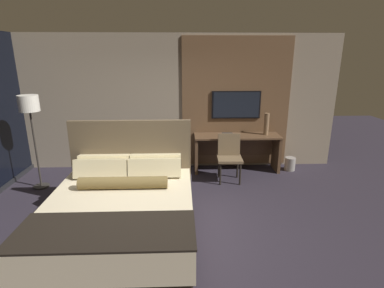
{
  "coord_description": "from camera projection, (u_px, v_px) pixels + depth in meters",
  "views": [
    {
      "loc": [
        0.29,
        -3.7,
        2.38
      ],
      "look_at": [
        0.47,
        1.06,
        0.95
      ],
      "focal_mm": 28.0,
      "sensor_mm": 36.0,
      "label": 1
    }
  ],
  "objects": [
    {
      "name": "vase_tall",
      "position": [
        266.0,
        124.0,
        6.21
      ],
      "size": [
        0.1,
        0.1,
        0.45
      ],
      "color": "#846647",
      "rests_on": "desk"
    },
    {
      "name": "desk_chair",
      "position": [
        229.0,
        153.0,
        5.81
      ],
      "size": [
        0.48,
        0.48,
        0.91
      ],
      "rotation": [
        0.0,
        0.0,
        -0.04
      ],
      "color": "brown",
      "rests_on": "ground_plane"
    },
    {
      "name": "tv",
      "position": [
        236.0,
        105.0,
        6.29
      ],
      "size": [
        1.03,
        0.04,
        0.58
      ],
      "color": "black"
    },
    {
      "name": "book",
      "position": [
        227.0,
        134.0,
        6.26
      ],
      "size": [
        0.23,
        0.16,
        0.03
      ],
      "color": "#332D28",
      "rests_on": "desk"
    },
    {
      "name": "wall_back_tv_panel",
      "position": [
        176.0,
        103.0,
        6.31
      ],
      "size": [
        7.2,
        0.09,
        2.8
      ],
      "color": "gray",
      "rests_on": "ground_plane"
    },
    {
      "name": "bed",
      "position": [
        122.0,
        212.0,
        4.0
      ],
      "size": [
        1.91,
        2.24,
        1.4
      ],
      "color": "#33281E",
      "rests_on": "ground_plane"
    },
    {
      "name": "desk",
      "position": [
        236.0,
        146.0,
        6.32
      ],
      "size": [
        1.77,
        0.54,
        0.78
      ],
      "color": "brown",
      "rests_on": "ground_plane"
    },
    {
      "name": "floor_lamp",
      "position": [
        30.0,
        111.0,
        5.2
      ],
      "size": [
        0.34,
        0.34,
        1.72
      ],
      "color": "#282623",
      "rests_on": "ground_plane"
    },
    {
      "name": "waste_bin",
      "position": [
        290.0,
        164.0,
        6.4
      ],
      "size": [
        0.22,
        0.22,
        0.28
      ],
      "color": "gray",
      "rests_on": "ground_plane"
    },
    {
      "name": "ground_plane",
      "position": [
        162.0,
        231.0,
        4.22
      ],
      "size": [
        16.0,
        16.0,
        0.0
      ],
      "primitive_type": "plane",
      "color": "#28232D"
    }
  ]
}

